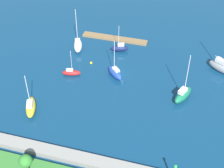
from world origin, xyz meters
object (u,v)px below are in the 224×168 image
(park_tree_midwest, at_px, (26,161))
(sailboat_gray_mid_basin, at_px, (222,67))
(pier_dock, at_px, (115,38))
(mooring_buoy_yellow, at_px, (91,63))
(sailboat_green_lone_south, at_px, (183,95))
(sailboat_yellow_by_breakwater, at_px, (31,107))
(sailboat_navy_outer_mooring, at_px, (120,48))
(sailboat_red_lone_north, at_px, (71,73))
(sailboat_blue_inner_mooring, at_px, (115,73))
(sailboat_white_off_beacon, at_px, (78,45))

(park_tree_midwest, relative_size, sailboat_gray_mid_basin, 0.39)
(pier_dock, distance_m, mooring_buoy_yellow, 13.88)
(mooring_buoy_yellow, bearing_deg, sailboat_green_lone_south, 163.50)
(sailboat_yellow_by_breakwater, bearing_deg, sailboat_navy_outer_mooring, -47.29)
(sailboat_gray_mid_basin, height_order, sailboat_red_lone_north, sailboat_gray_mid_basin)
(sailboat_gray_mid_basin, distance_m, sailboat_red_lone_north, 38.08)
(sailboat_green_lone_south, xyz_separation_m, sailboat_yellow_by_breakwater, (31.82, 13.17, -0.13))
(pier_dock, relative_size, park_tree_midwest, 3.75)
(sailboat_green_lone_south, relative_size, sailboat_blue_inner_mooring, 1.16)
(park_tree_midwest, distance_m, sailboat_red_lone_north, 31.21)
(pier_dock, distance_m, sailboat_yellow_by_breakwater, 35.50)
(sailboat_navy_outer_mooring, xyz_separation_m, sailboat_red_lone_north, (8.87, 13.83, -0.24))
(sailboat_green_lone_south, distance_m, sailboat_red_lone_north, 28.03)
(sailboat_blue_inner_mooring, bearing_deg, sailboat_yellow_by_breakwater, 94.25)
(sailboat_navy_outer_mooring, distance_m, sailboat_red_lone_north, 16.43)
(sailboat_gray_mid_basin, bearing_deg, sailboat_navy_outer_mooring, -153.10)
(sailboat_white_off_beacon, height_order, mooring_buoy_yellow, sailboat_white_off_beacon)
(sailboat_yellow_by_breakwater, distance_m, mooring_buoy_yellow, 21.71)
(sailboat_red_lone_north, bearing_deg, mooring_buoy_yellow, 47.55)
(park_tree_midwest, xyz_separation_m, sailboat_blue_inner_mooring, (-6.82, -33.21, -3.59))
(sailboat_green_lone_south, distance_m, sailboat_white_off_beacon, 33.33)
(sailboat_white_off_beacon, distance_m, sailboat_navy_outer_mooring, 11.66)
(sailboat_green_lone_south, relative_size, sailboat_yellow_by_breakwater, 1.26)
(sailboat_green_lone_south, distance_m, mooring_buoy_yellow, 25.83)
(sailboat_blue_inner_mooring, relative_size, sailboat_navy_outer_mooring, 1.29)
(sailboat_blue_inner_mooring, xyz_separation_m, sailboat_yellow_by_breakwater, (14.51, 17.12, 0.01))
(sailboat_yellow_by_breakwater, relative_size, sailboat_navy_outer_mooring, 1.19)
(pier_dock, relative_size, sailboat_gray_mid_basin, 1.47)
(sailboat_green_lone_south, distance_m, sailboat_blue_inner_mooring, 17.75)
(sailboat_blue_inner_mooring, distance_m, mooring_buoy_yellow, 8.21)
(sailboat_navy_outer_mooring, bearing_deg, sailboat_gray_mid_basin, 160.15)
(sailboat_yellow_by_breakwater, relative_size, sailboat_red_lone_north, 1.30)
(sailboat_green_lone_south, height_order, mooring_buoy_yellow, sailboat_green_lone_south)
(sailboat_white_off_beacon, xyz_separation_m, sailboat_red_lone_north, (-2.60, 11.78, -0.49))
(sailboat_green_lone_south, relative_size, mooring_buoy_yellow, 17.39)
(sailboat_navy_outer_mooring, bearing_deg, sailboat_blue_inner_mooring, 83.31)
(park_tree_midwest, xyz_separation_m, sailboat_green_lone_south, (-24.13, -29.26, -3.45))
(sailboat_green_lone_south, bearing_deg, sailboat_yellow_by_breakwater, 136.45)
(sailboat_navy_outer_mooring, bearing_deg, sailboat_yellow_by_breakwater, 50.19)
(sailboat_blue_inner_mooring, bearing_deg, pier_dock, -29.78)
(sailboat_yellow_by_breakwater, bearing_deg, park_tree_midwest, -177.69)
(sailboat_green_lone_south, bearing_deg, pier_dock, 70.47)
(sailboat_yellow_by_breakwater, bearing_deg, pier_dock, -39.16)
(sailboat_green_lone_south, xyz_separation_m, mooring_buoy_yellow, (24.75, -7.33, -0.97))
(sailboat_gray_mid_basin, xyz_separation_m, sailboat_red_lone_north, (36.18, 11.88, -0.65))
(sailboat_green_lone_south, bearing_deg, sailboat_blue_inner_mooring, 101.11)
(sailboat_green_lone_south, distance_m, sailboat_gray_mid_basin, 15.64)
(sailboat_yellow_by_breakwater, bearing_deg, sailboat_white_off_beacon, -25.90)
(park_tree_midwest, relative_size, mooring_buoy_yellow, 7.44)
(pier_dock, relative_size, sailboat_navy_outer_mooring, 2.40)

